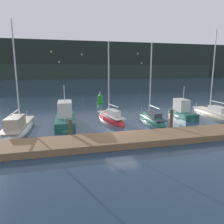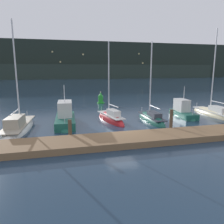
{
  "view_description": "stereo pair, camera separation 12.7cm",
  "coord_description": "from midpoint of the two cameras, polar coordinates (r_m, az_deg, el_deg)",
  "views": [
    {
      "loc": [
        -5.01,
        -16.49,
        5.2
      ],
      "look_at": [
        0.0,
        3.22,
        1.2
      ],
      "focal_mm": 35.0,
      "sensor_mm": 36.0,
      "label": 1
    },
    {
      "loc": [
        -4.88,
        -16.52,
        5.2
      ],
      "look_at": [
        0.0,
        3.22,
        1.2
      ],
      "focal_mm": 35.0,
      "sensor_mm": 36.0,
      "label": 2
    }
  ],
  "objects": [
    {
      "name": "sailboat_berth_5",
      "position": [
        22.59,
        10.04,
        -2.12
      ],
      "size": [
        1.46,
        5.9,
        8.66
      ],
      "color": "#195647",
      "rests_on": "ground"
    },
    {
      "name": "motorboat_berth_3",
      "position": [
        21.4,
        -12.26,
        -2.2
      ],
      "size": [
        2.21,
        6.23,
        4.39
      ],
      "color": "#195647",
      "rests_on": "ground"
    },
    {
      "name": "sailboat_berth_7",
      "position": [
        27.61,
        24.75,
        -0.55
      ],
      "size": [
        2.09,
        7.4,
        10.38
      ],
      "color": "beige",
      "rests_on": "ground"
    },
    {
      "name": "motorboat_berth_6",
      "position": [
        25.49,
        17.78,
        -0.39
      ],
      "size": [
        1.89,
        4.62,
        3.87
      ],
      "color": "#195647",
      "rests_on": "ground"
    },
    {
      "name": "ground_plane",
      "position": [
        17.99,
        2.34,
        -5.68
      ],
      "size": [
        400.0,
        400.0,
        0.0
      ],
      "primitive_type": "plane",
      "color": "#1E3347"
    },
    {
      "name": "hillside_backdrop",
      "position": [
        132.73,
        -11.58,
        12.8
      ],
      "size": [
        240.0,
        23.0,
        20.74
      ],
      "color": "#1E2823",
      "rests_on": "ground"
    },
    {
      "name": "mooring_pile_1",
      "position": [
        16.6,
        -11.03,
        -4.58
      ],
      "size": [
        0.28,
        0.28,
        1.53
      ],
      "primitive_type": "cylinder",
      "color": "#4C3D2D",
      "rests_on": "ground"
    },
    {
      "name": "dock",
      "position": [
        15.95,
        4.59,
        -7.09
      ],
      "size": [
        32.6,
        2.8,
        0.45
      ],
      "primitive_type": "cube",
      "color": "brown",
      "rests_on": "ground"
    },
    {
      "name": "sailboat_berth_4",
      "position": [
        22.31,
        -0.5,
        -2.05
      ],
      "size": [
        2.28,
        5.8,
        8.75
      ],
      "color": "red",
      "rests_on": "ground"
    },
    {
      "name": "mooring_pile_2",
      "position": [
        18.86,
        15.02,
        -2.23
      ],
      "size": [
        0.28,
        0.28,
        1.93
      ],
      "primitive_type": "cylinder",
      "color": "#4C3D2D",
      "rests_on": "ground"
    },
    {
      "name": "channel_buoy",
      "position": [
        33.84,
        -3.23,
        3.41
      ],
      "size": [
        1.13,
        1.13,
        1.83
      ],
      "color": "green",
      "rests_on": "ground"
    },
    {
      "name": "sailboat_berth_2",
      "position": [
        20.75,
        -23.45,
        -3.91
      ],
      "size": [
        2.57,
        7.9,
        9.94
      ],
      "color": "white",
      "rests_on": "ground"
    }
  ]
}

